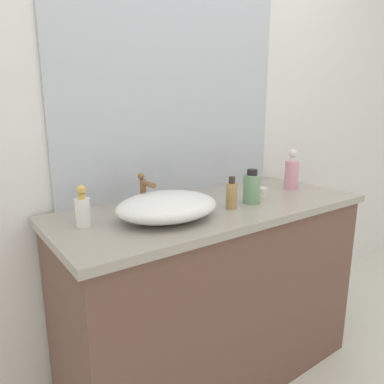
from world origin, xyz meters
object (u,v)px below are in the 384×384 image
(lotion_bottle, at_px, (252,188))
(sink_basin, at_px, (167,206))
(perfume_bottle, at_px, (232,195))
(candle_jar, at_px, (261,192))
(spray_can, at_px, (83,210))
(soap_dispenser, at_px, (292,173))

(lotion_bottle, bearing_deg, sink_basin, 177.44)
(perfume_bottle, bearing_deg, sink_basin, 174.01)
(lotion_bottle, relative_size, candle_jar, 2.58)
(perfume_bottle, distance_m, candle_jar, 0.27)
(spray_can, height_order, candle_jar, spray_can)
(soap_dispenser, height_order, candle_jar, soap_dispenser)
(perfume_bottle, bearing_deg, soap_dispenser, 10.60)
(sink_basin, height_order, candle_jar, sink_basin)
(soap_dispenser, height_order, perfume_bottle, soap_dispenser)
(lotion_bottle, distance_m, candle_jar, 0.15)
(sink_basin, relative_size, soap_dispenser, 1.92)
(lotion_bottle, relative_size, spray_can, 1.02)
(soap_dispenser, bearing_deg, spray_can, 177.81)
(lotion_bottle, bearing_deg, soap_dispenser, 12.39)
(sink_basin, relative_size, lotion_bottle, 2.64)
(sink_basin, height_order, spray_can, spray_can)
(sink_basin, xyz_separation_m, soap_dispenser, (0.80, 0.06, 0.04))
(lotion_bottle, bearing_deg, candle_jar, 25.07)
(lotion_bottle, distance_m, spray_can, 0.73)
(sink_basin, bearing_deg, candle_jar, 4.18)
(sink_basin, relative_size, spray_can, 2.68)
(sink_basin, bearing_deg, spray_can, 159.95)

